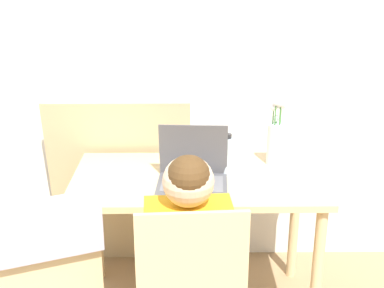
% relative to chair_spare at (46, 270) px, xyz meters
% --- Properties ---
extents(wall_back, '(6.40, 0.05, 2.50)m').
position_rel_chair_spare_xyz_m(wall_back, '(0.39, 1.13, 0.64)').
color(wall_back, white).
rests_on(wall_back, ground_plane).
extents(dining_table, '(1.15, 0.62, 0.71)m').
position_rel_chair_spare_xyz_m(dining_table, '(0.56, 0.61, -0.00)').
color(dining_table, '#D6B784').
rests_on(dining_table, ground_plane).
extents(chair_spare, '(0.52, 0.54, 0.91)m').
position_rel_chair_spare_xyz_m(chair_spare, '(0.00, 0.00, 0.00)').
color(chair_spare, '#D6B784').
rests_on(chair_spare, ground_plane).
extents(person_seated, '(0.35, 0.44, 1.03)m').
position_rel_chair_spare_xyz_m(person_seated, '(0.51, 0.12, 0.04)').
color(person_seated, orange).
rests_on(person_seated, ground_plane).
extents(laptop, '(0.33, 0.27, 0.26)m').
position_rel_chair_spare_xyz_m(laptop, '(0.54, 0.56, 0.16)').
color(laptop, '#4C4C51').
rests_on(laptop, dining_table).
extents(flower_vase, '(0.08, 0.08, 0.33)m').
position_rel_chair_spare_xyz_m(flower_vase, '(0.94, 0.77, 0.24)').
color(flower_vase, silver).
rests_on(flower_vase, dining_table).
extents(water_bottle, '(0.06, 0.06, 0.20)m').
position_rel_chair_spare_xyz_m(water_bottle, '(0.70, 0.65, 0.19)').
color(water_bottle, silver).
rests_on(water_bottle, dining_table).
extents(cardboard_panel, '(0.76, 0.15, 0.98)m').
position_rel_chair_spare_xyz_m(cardboard_panel, '(0.15, 1.00, -0.13)').
color(cardboard_panel, tan).
rests_on(cardboard_panel, ground_plane).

